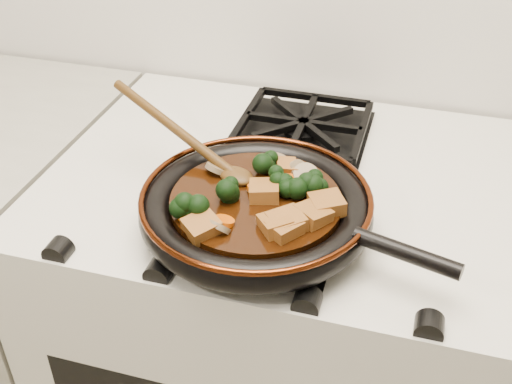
# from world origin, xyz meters

# --- Properties ---
(stove) EXTENTS (0.76, 0.60, 0.90)m
(stove) POSITION_xyz_m (0.00, 1.69, 0.45)
(stove) COLOR beige
(stove) RESTS_ON ground
(burner_grate_front) EXTENTS (0.23, 0.23, 0.03)m
(burner_grate_front) POSITION_xyz_m (0.00, 1.55, 0.91)
(burner_grate_front) COLOR black
(burner_grate_front) RESTS_ON stove
(burner_grate_back) EXTENTS (0.23, 0.23, 0.03)m
(burner_grate_back) POSITION_xyz_m (0.00, 1.83, 0.91)
(burner_grate_back) COLOR black
(burner_grate_back) RESTS_ON stove
(skillet) EXTENTS (0.45, 0.33, 0.05)m
(skillet) POSITION_xyz_m (-0.00, 1.53, 0.94)
(skillet) COLOR black
(skillet) RESTS_ON burner_grate_front
(braising_sauce) EXTENTS (0.24, 0.24, 0.02)m
(braising_sauce) POSITION_xyz_m (-0.00, 1.53, 0.95)
(braising_sauce) COLOR black
(braising_sauce) RESTS_ON skillet
(tofu_cube_0) EXTENTS (0.05, 0.05, 0.03)m
(tofu_cube_0) POSITION_xyz_m (0.01, 1.54, 0.97)
(tofu_cube_0) COLOR brown
(tofu_cube_0) RESTS_ON braising_sauce
(tofu_cube_1) EXTENTS (0.06, 0.06, 0.03)m
(tofu_cube_1) POSITION_xyz_m (-0.05, 1.44, 0.97)
(tofu_cube_1) COLOR brown
(tofu_cube_1) RESTS_ON braising_sauce
(tofu_cube_2) EXTENTS (0.06, 0.06, 0.02)m
(tofu_cube_2) POSITION_xyz_m (0.10, 1.54, 0.97)
(tofu_cube_2) COLOR brown
(tofu_cube_2) RESTS_ON braising_sauce
(tofu_cube_3) EXTENTS (0.06, 0.06, 0.03)m
(tofu_cube_3) POSITION_xyz_m (0.05, 1.48, 0.97)
(tofu_cube_3) COLOR brown
(tofu_cube_3) RESTS_ON braising_sauce
(tofu_cube_4) EXTENTS (0.06, 0.06, 0.03)m
(tofu_cube_4) POSITION_xyz_m (0.08, 1.51, 0.97)
(tofu_cube_4) COLOR brown
(tofu_cube_4) RESTS_ON braising_sauce
(tofu_cube_5) EXTENTS (0.05, 0.05, 0.02)m
(tofu_cube_5) POSITION_xyz_m (0.05, 1.47, 0.97)
(tofu_cube_5) COLOR brown
(tofu_cube_5) RESTS_ON braising_sauce
(tofu_cube_6) EXTENTS (0.04, 0.04, 0.02)m
(tofu_cube_6) POSITION_xyz_m (0.02, 1.61, 0.97)
(tofu_cube_6) COLOR brown
(tofu_cube_6) RESTS_ON braising_sauce
(tofu_cube_7) EXTENTS (0.06, 0.06, 0.03)m
(tofu_cube_7) POSITION_xyz_m (0.04, 1.47, 0.97)
(tofu_cube_7) COLOR brown
(tofu_cube_7) RESTS_ON braising_sauce
(broccoli_floret_0) EXTENTS (0.07, 0.06, 0.07)m
(broccoli_floret_0) POSITION_xyz_m (0.03, 1.56, 0.97)
(broccoli_floret_0) COLOR black
(broccoli_floret_0) RESTS_ON braising_sauce
(broccoli_floret_1) EXTENTS (0.08, 0.08, 0.07)m
(broccoli_floret_1) POSITION_xyz_m (-0.07, 1.47, 0.97)
(broccoli_floret_1) COLOR black
(broccoli_floret_1) RESTS_ON braising_sauce
(broccoli_floret_2) EXTENTS (0.09, 0.09, 0.06)m
(broccoli_floret_2) POSITION_xyz_m (-0.01, 1.60, 0.97)
(broccoli_floret_2) COLOR black
(broccoli_floret_2) RESTS_ON braising_sauce
(broccoli_floret_3) EXTENTS (0.09, 0.09, 0.06)m
(broccoli_floret_3) POSITION_xyz_m (0.06, 1.56, 0.97)
(broccoli_floret_3) COLOR black
(broccoli_floret_3) RESTS_ON braising_sauce
(broccoli_floret_4) EXTENTS (0.07, 0.07, 0.06)m
(broccoli_floret_4) POSITION_xyz_m (-0.04, 1.52, 0.97)
(broccoli_floret_4) COLOR black
(broccoli_floret_4) RESTS_ON braising_sauce
(broccoli_floret_5) EXTENTS (0.08, 0.08, 0.07)m
(broccoli_floret_5) POSITION_xyz_m (0.07, 1.57, 0.97)
(broccoli_floret_5) COLOR black
(broccoli_floret_5) RESTS_ON braising_sauce
(carrot_coin_0) EXTENTS (0.03, 0.03, 0.01)m
(carrot_coin_0) POSITION_xyz_m (0.03, 1.59, 0.96)
(carrot_coin_0) COLOR #C94D05
(carrot_coin_0) RESTS_ON braising_sauce
(carrot_coin_1) EXTENTS (0.03, 0.03, 0.02)m
(carrot_coin_1) POSITION_xyz_m (-0.07, 1.46, 0.96)
(carrot_coin_1) COLOR #C94D05
(carrot_coin_1) RESTS_ON braising_sauce
(carrot_coin_2) EXTENTS (0.03, 0.03, 0.02)m
(carrot_coin_2) POSITION_xyz_m (-0.03, 1.47, 0.96)
(carrot_coin_2) COLOR #C94D05
(carrot_coin_2) RESTS_ON braising_sauce
(carrot_coin_3) EXTENTS (0.03, 0.03, 0.01)m
(carrot_coin_3) POSITION_xyz_m (-0.01, 1.55, 0.96)
(carrot_coin_3) COLOR #C94D05
(carrot_coin_3) RESTS_ON braising_sauce
(mushroom_slice_0) EXTENTS (0.05, 0.05, 0.02)m
(mushroom_slice_0) POSITION_xyz_m (-0.08, 1.58, 0.97)
(mushroom_slice_0) COLOR olive
(mushroom_slice_0) RESTS_ON braising_sauce
(mushroom_slice_1) EXTENTS (0.05, 0.05, 0.02)m
(mushroom_slice_1) POSITION_xyz_m (0.05, 1.60, 0.97)
(mushroom_slice_1) COLOR olive
(mushroom_slice_1) RESTS_ON braising_sauce
(mushroom_slice_2) EXTENTS (0.04, 0.04, 0.03)m
(mushroom_slice_2) POSITION_xyz_m (0.04, 1.61, 0.97)
(mushroom_slice_2) COLOR olive
(mushroom_slice_2) RESTS_ON braising_sauce
(mushroom_slice_3) EXTENTS (0.04, 0.04, 0.02)m
(mushroom_slice_3) POSITION_xyz_m (0.01, 1.62, 0.97)
(mushroom_slice_3) COLOR olive
(mushroom_slice_3) RESTS_ON braising_sauce
(mushroom_slice_4) EXTENTS (0.04, 0.04, 0.03)m
(mushroom_slice_4) POSITION_xyz_m (-0.03, 1.45, 0.97)
(mushroom_slice_4) COLOR olive
(mushroom_slice_4) RESTS_ON braising_sauce
(wooden_spoon) EXTENTS (0.16, 0.09, 0.26)m
(wooden_spoon) POSITION_xyz_m (-0.11, 1.60, 0.98)
(wooden_spoon) COLOR #432A0E
(wooden_spoon) RESTS_ON braising_sauce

